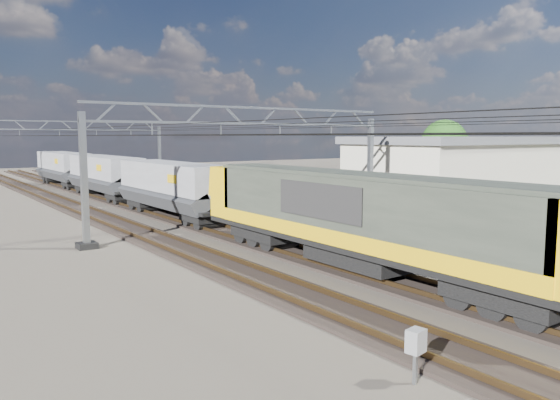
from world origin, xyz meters
TOP-DOWN VIEW (x-y plane):
  - ground at (0.00, 0.00)m, footprint 160.00×160.00m
  - track_outer_west at (-6.00, 0.00)m, footprint 2.60×140.00m
  - track_loco at (-2.00, 0.00)m, footprint 2.60×140.00m
  - track_inner_east at (2.00, 0.00)m, footprint 2.60×140.00m
  - track_outer_east at (6.00, 0.00)m, footprint 2.60×140.00m
  - catenary_gantry_mid at (0.00, 4.00)m, footprint 19.90×0.90m
  - catenary_gantry_far at (0.00, 40.00)m, footprint 19.90×0.90m
  - overhead_wires at (0.00, 8.00)m, footprint 12.03×140.00m
  - locomotive at (-2.00, -7.17)m, footprint 2.76×21.10m
  - hopper_wagon_lead at (-2.00, 10.53)m, footprint 3.38×13.00m
  - hopper_wagon_mid at (-2.00, 24.73)m, footprint 3.38×13.00m
  - hopper_wagon_third at (-2.00, 38.93)m, footprint 3.38×13.00m
  - trackside_cabinet at (-7.82, -15.06)m, footprint 0.46×0.38m
  - industrial_shed at (22.00, 6.00)m, footprint 18.60×10.60m
  - tree_far at (30.32, 13.79)m, footprint 5.29×4.89m

SIDE VIEW (x-z plane):
  - ground at x=0.00m, z-range 0.00..0.00m
  - track_outer_west at x=-6.00m, z-range -0.08..0.22m
  - track_loco at x=-2.00m, z-range -0.08..0.22m
  - track_inner_east at x=2.00m, z-range -0.08..0.22m
  - track_outer_east at x=6.00m, z-range -0.08..0.22m
  - trackside_cabinet at x=-7.82m, z-range 0.32..1.57m
  - hopper_wagon_lead at x=-2.00m, z-range 0.60..3.86m
  - hopper_wagon_mid at x=-2.00m, z-range 0.60..3.86m
  - hopper_wagon_third at x=-2.00m, z-range 0.60..3.86m
  - locomotive at x=-2.00m, z-range 0.52..4.14m
  - industrial_shed at x=22.00m, z-range 0.03..5.43m
  - catenary_gantry_mid at x=0.00m, z-range 0.35..7.46m
  - catenary_gantry_far at x=0.00m, z-range 0.35..7.46m
  - tree_far at x=30.32m, z-range 0.98..8.14m
  - overhead_wires at x=0.00m, z-range 5.48..6.02m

